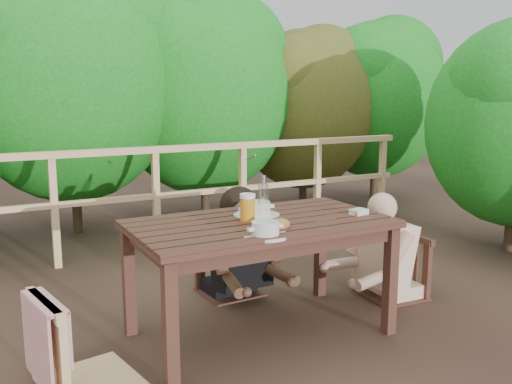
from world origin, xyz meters
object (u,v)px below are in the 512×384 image
soup_far (257,209)px  bottle (263,198)px  soup_near (265,229)px  chair_left (86,296)px  chair_far (230,238)px  woman (228,210)px  table (260,279)px  butter_tub (359,213)px  diner_right (398,210)px  beer_glass (248,209)px  chair_right (393,240)px  bread_roll (280,225)px

soup_far → bottle: bearing=-89.8°
soup_near → chair_left: bearing=168.0°
chair_far → woman: (0.00, 0.02, 0.21)m
table → butter_tub: bearing=-14.3°
chair_left → butter_tub: size_ratio=8.50×
diner_right → soup_far: 1.16m
beer_glass → butter_tub: 0.73m
chair_left → beer_glass: chair_left is taller
soup_near → chair_right: bearing=18.0°
woman → beer_glass: size_ratio=7.03×
chair_far → woman: woman is taller
soup_near → bottle: bottle is taller
beer_glass → butter_tub: (0.71, -0.18, -0.07)m
table → chair_right: bearing=5.5°
chair_right → bottle: bottle is taller
chair_right → beer_glass: size_ratio=4.75×
diner_right → bottle: size_ratio=4.67×
soup_far → butter_tub: size_ratio=2.60×
beer_glass → butter_tub: size_ratio=1.60×
soup_near → beer_glass: 0.34m
chair_right → soup_far: size_ratio=2.93×
table → bread_roll: 0.46m
bottle → soup_near: bearing=-117.4°
woman → bottle: (-0.09, -0.69, 0.22)m
soup_far → beer_glass: (-0.13, -0.13, 0.04)m
table → beer_glass: beer_glass is taller
woman → diner_right: bearing=146.1°
diner_right → soup_far: (-1.16, 0.03, 0.12)m
soup_near → beer_glass: bearing=79.4°
table → bottle: size_ratio=5.59×
bottle → woman: bearing=82.7°
table → woman: 0.81m
beer_glass → butter_tub: bearing=-14.0°
diner_right → bread_roll: bearing=109.6°
table → chair_far: (0.14, 0.73, 0.07)m
chair_far → bottle: size_ratio=3.07×
chair_far → soup_far: chair_far is taller
chair_left → soup_far: size_ratio=3.27×
bottle → butter_tub: (0.57, -0.22, -0.11)m
chair_far → woman: size_ratio=0.67×
soup_near → woman: bearing=75.2°
soup_near → bread_roll: size_ratio=2.11×
soup_far → bread_roll: 0.38m
bottle → butter_tub: bearing=-20.8°
chair_left → chair_far: 1.49m
chair_right → beer_glass: bearing=-82.0°
chair_right → soup_near: 1.43m
chair_far → chair_left: bearing=-148.1°
soup_far → bread_roll: (-0.05, -0.38, -0.01)m
diner_right → beer_glass: bearing=97.9°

